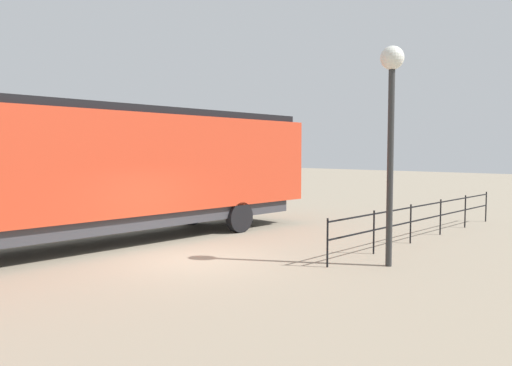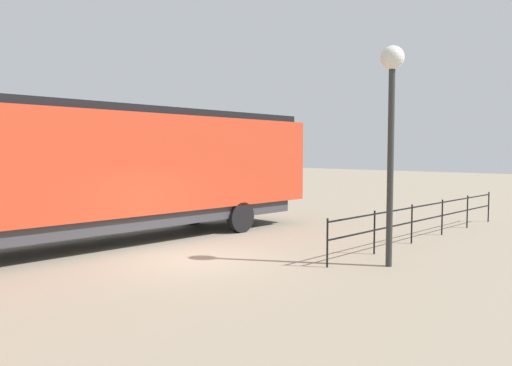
{
  "view_description": "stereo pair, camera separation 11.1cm",
  "coord_description": "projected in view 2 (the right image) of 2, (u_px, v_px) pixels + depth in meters",
  "views": [
    {
      "loc": [
        10.29,
        -8.15,
        2.92
      ],
      "look_at": [
        1.44,
        0.98,
        2.1
      ],
      "focal_mm": 34.2,
      "sensor_mm": 36.0,
      "label": 1
    },
    {
      "loc": [
        10.37,
        -8.07,
        2.92
      ],
      "look_at": [
        1.44,
        0.98,
        2.1
      ],
      "focal_mm": 34.2,
      "sensor_mm": 36.0,
      "label": 2
    }
  ],
  "objects": [
    {
      "name": "locomotive",
      "position": [
        77.0,
        168.0,
        14.59
      ],
      "size": [
        3.05,
        18.69,
        4.33
      ],
      "color": "red",
      "rests_on": "ground_plane"
    },
    {
      "name": "platform_fence",
      "position": [
        428.0,
        215.0,
        16.23
      ],
      "size": [
        0.05,
        11.25,
        1.25
      ],
      "color": "black",
      "rests_on": "ground_plane"
    },
    {
      "name": "ground_plane",
      "position": [
        193.0,
        260.0,
        13.19
      ],
      "size": [
        120.0,
        120.0,
        0.0
      ],
      "primitive_type": "plane",
      "color": "gray"
    },
    {
      "name": "lamp_post",
      "position": [
        392.0,
        100.0,
        12.15
      ],
      "size": [
        0.59,
        0.59,
        5.55
      ],
      "color": "#2D2D2D",
      "rests_on": "ground_plane"
    }
  ]
}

